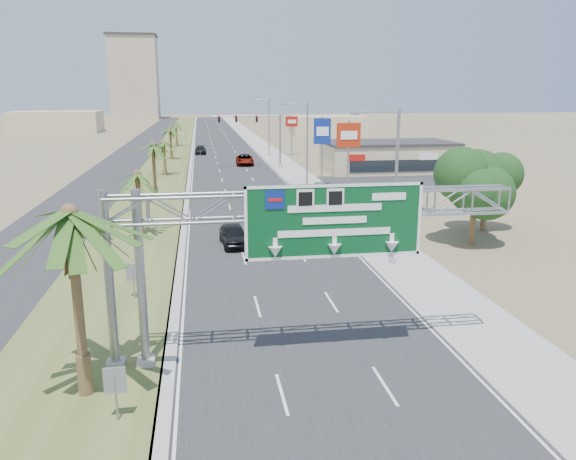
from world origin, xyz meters
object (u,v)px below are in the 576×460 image
(palm_near, at_px, (70,214))
(car_left_lane, at_px, (234,235))
(signal_mast, at_px, (267,136))
(pole_sign_red_far, at_px, (292,124))
(pole_sign_blue, at_px, (322,134))
(store_building, at_px, (388,157))
(car_far, at_px, (201,150))
(car_right_lane, at_px, (245,160))
(sign_gantry, at_px, (294,219))
(car_mid_lane, at_px, (258,199))
(pole_sign_red_near, at_px, (348,139))

(palm_near, distance_m, car_left_lane, 22.44)
(car_left_lane, bearing_deg, signal_mast, 75.63)
(signal_mast, bearing_deg, pole_sign_red_far, 68.88)
(signal_mast, height_order, pole_sign_blue, pole_sign_blue)
(palm_near, xyz_separation_m, store_building, (31.20, 58.00, -4.93))
(store_building, bearing_deg, car_far, 133.75)
(palm_near, distance_m, car_right_lane, 69.49)
(pole_sign_red_far, bearing_deg, sign_gantry, -99.18)
(store_building, bearing_deg, car_mid_lane, -132.12)
(palm_near, height_order, pole_sign_red_far, palm_near)
(car_far, bearing_deg, car_right_lane, -69.11)
(pole_sign_red_far, bearing_deg, car_left_lane, -103.20)
(car_left_lane, relative_size, pole_sign_red_near, 0.55)
(car_left_lane, relative_size, car_right_lane, 0.80)
(car_mid_lane, bearing_deg, store_building, 50.47)
(sign_gantry, bearing_deg, palm_near, -166.68)
(car_left_lane, relative_size, car_mid_lane, 0.95)
(car_right_lane, distance_m, car_far, 18.78)
(car_mid_lane, distance_m, pole_sign_blue, 14.93)
(palm_near, height_order, car_left_lane, palm_near)
(palm_near, distance_m, pole_sign_blue, 49.09)
(car_far, bearing_deg, palm_near, -93.35)
(car_right_lane, relative_size, pole_sign_red_near, 0.70)
(car_mid_lane, bearing_deg, pole_sign_red_far, 79.36)
(car_mid_lane, bearing_deg, pole_sign_red_near, 8.17)
(sign_gantry, relative_size, car_left_lane, 3.64)
(car_mid_lane, bearing_deg, car_left_lane, -100.50)
(car_left_lane, xyz_separation_m, pole_sign_blue, (12.01, 24.86, 5.48))
(car_right_lane, distance_m, pole_sign_blue, 24.68)
(car_mid_lane, height_order, car_far, car_mid_lane)
(sign_gantry, height_order, signal_mast, signal_mast)
(sign_gantry, bearing_deg, car_far, 92.42)
(car_mid_lane, relative_size, car_right_lane, 0.84)
(signal_mast, xyz_separation_m, pole_sign_red_near, (4.90, -28.51, 1.61))
(car_left_lane, bearing_deg, palm_near, -112.60)
(signal_mast, relative_size, pole_sign_red_near, 1.24)
(car_mid_lane, xyz_separation_m, car_far, (-5.41, 51.24, -0.07))
(store_building, height_order, pole_sign_blue, pole_sign_blue)
(sign_gantry, distance_m, signal_mast, 62.37)
(car_far, height_order, pole_sign_red_near, pole_sign_red_near)
(pole_sign_red_near, bearing_deg, car_left_lane, -129.96)
(sign_gantry, height_order, pole_sign_blue, pole_sign_blue)
(car_far, bearing_deg, pole_sign_red_far, -17.14)
(store_building, bearing_deg, palm_near, -118.28)
(car_mid_lane, distance_m, pole_sign_red_near, 10.90)
(palm_near, xyz_separation_m, car_right_lane, (11.38, 68.28, -6.13))
(car_left_lane, bearing_deg, pole_sign_blue, 59.81)
(car_far, bearing_deg, store_building, -46.54)
(signal_mast, bearing_deg, car_far, 114.15)
(signal_mast, distance_m, store_building, 18.08)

